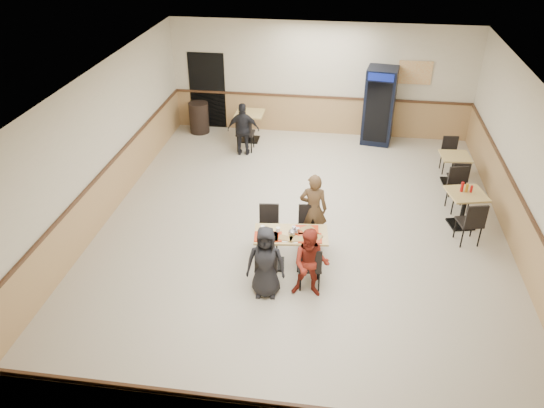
% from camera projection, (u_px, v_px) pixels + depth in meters
% --- Properties ---
extents(ground, '(10.00, 10.00, 0.00)m').
position_uv_depth(ground, '(301.00, 231.00, 10.53)').
color(ground, beige).
rests_on(ground, ground).
extents(room_shell, '(10.00, 10.00, 10.00)m').
position_uv_depth(room_shell, '(389.00, 155.00, 12.18)').
color(room_shell, silver).
rests_on(room_shell, ground).
extents(main_table, '(1.34, 0.78, 0.69)m').
position_uv_depth(main_table, '(291.00, 244.00, 9.33)').
color(main_table, black).
rests_on(main_table, ground).
extents(main_chairs, '(1.29, 1.61, 0.87)m').
position_uv_depth(main_chairs, '(288.00, 245.00, 9.35)').
color(main_chairs, black).
rests_on(main_chairs, ground).
extents(diner_woman_left, '(0.66, 0.45, 1.29)m').
position_uv_depth(diner_woman_left, '(266.00, 262.00, 8.58)').
color(diner_woman_left, black).
rests_on(diner_woman_left, ground).
extents(diner_woman_right, '(0.62, 0.49, 1.26)m').
position_uv_depth(diner_woman_right, '(311.00, 264.00, 8.57)').
color(diner_woman_right, maroon).
rests_on(diner_woman_right, ground).
extents(diner_man_opposite, '(0.53, 0.36, 1.44)m').
position_uv_depth(diner_man_opposite, '(313.00, 209.00, 9.85)').
color(diner_man_opposite, '#513A23').
rests_on(diner_man_opposite, ground).
extents(lone_diner, '(0.82, 0.39, 1.35)m').
position_uv_depth(lone_diner, '(243.00, 129.00, 13.22)').
color(lone_diner, black).
rests_on(lone_diner, ground).
extents(tabletop_clutter, '(1.19, 0.65, 0.12)m').
position_uv_depth(tabletop_clutter, '(289.00, 235.00, 9.16)').
color(tabletop_clutter, red).
rests_on(tabletop_clutter, main_table).
extents(side_table_near, '(0.84, 0.84, 0.75)m').
position_uv_depth(side_table_near, '(465.00, 204.00, 10.45)').
color(side_table_near, black).
rests_on(side_table_near, ground).
extents(side_table_near_chair_south, '(0.53, 0.53, 0.94)m').
position_uv_depth(side_table_near_chair_south, '(470.00, 221.00, 9.96)').
color(side_table_near_chair_south, black).
rests_on(side_table_near_chair_south, ground).
extents(side_table_near_chair_north, '(0.53, 0.53, 0.94)m').
position_uv_depth(side_table_near_chair_north, '(459.00, 190.00, 10.97)').
color(side_table_near_chair_north, black).
rests_on(side_table_near_chair_north, ground).
extents(side_table_far, '(0.69, 0.69, 0.68)m').
position_uv_depth(side_table_far, '(454.00, 165.00, 12.03)').
color(side_table_far, black).
rests_on(side_table_far, ground).
extents(side_table_far_chair_south, '(0.43, 0.43, 0.86)m').
position_uv_depth(side_table_far_chair_south, '(457.00, 177.00, 11.58)').
color(side_table_far_chair_south, black).
rests_on(side_table_far_chair_south, ground).
extents(side_table_far_chair_north, '(0.43, 0.43, 0.86)m').
position_uv_depth(side_table_far_chair_north, '(450.00, 155.00, 12.51)').
color(side_table_far_chair_north, black).
rests_on(side_table_far_chair_north, ground).
extents(condiment_caddy, '(0.23, 0.06, 0.20)m').
position_uv_depth(condiment_caddy, '(466.00, 188.00, 10.32)').
color(condiment_caddy, '#B40E0C').
rests_on(condiment_caddy, side_table_near).
extents(back_table, '(0.73, 0.73, 0.78)m').
position_uv_depth(back_table, '(250.00, 122.00, 14.05)').
color(back_table, black).
rests_on(back_table, ground).
extents(back_table_chair_lone, '(0.46, 0.46, 0.99)m').
position_uv_depth(back_table_chair_lone, '(245.00, 132.00, 13.53)').
color(back_table_chair_lone, black).
rests_on(back_table_chair_lone, ground).
extents(pepsi_cooler, '(0.86, 0.86, 2.00)m').
position_uv_depth(pepsi_cooler, '(379.00, 106.00, 13.73)').
color(pepsi_cooler, black).
rests_on(pepsi_cooler, ground).
extents(trash_bin, '(0.53, 0.53, 0.84)m').
position_uv_depth(trash_bin, '(199.00, 118.00, 14.58)').
color(trash_bin, black).
rests_on(trash_bin, ground).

